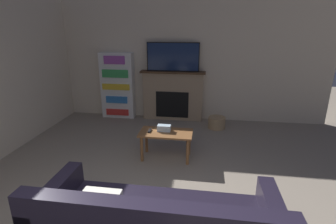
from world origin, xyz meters
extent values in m
cube|color=beige|center=(0.00, 4.82, 1.35)|extent=(6.55, 0.06, 2.70)
cube|color=tan|center=(-0.19, 4.68, 0.56)|extent=(1.38, 0.22, 1.11)
cube|color=black|center=(-0.19, 4.56, 0.39)|extent=(0.76, 0.01, 0.61)
cube|color=#4C331E|center=(-0.19, 4.66, 1.13)|extent=(1.48, 0.28, 0.04)
cube|color=black|center=(-0.19, 4.66, 1.47)|extent=(1.18, 0.03, 0.64)
cube|color=#19284C|center=(-0.19, 4.64, 1.47)|extent=(1.14, 0.01, 0.60)
cube|color=black|center=(-0.87, 0.81, 0.32)|extent=(0.16, 0.94, 0.64)
cube|color=silver|center=(-0.33, 0.71, 0.54)|extent=(0.36, 0.14, 0.28)
cube|color=brown|center=(-0.04, 2.71, 0.45)|extent=(0.87, 0.46, 0.03)
cylinder|color=brown|center=(-0.41, 2.54, 0.22)|extent=(0.05, 0.05, 0.44)
cylinder|color=brown|center=(0.33, 2.54, 0.22)|extent=(0.05, 0.05, 0.44)
cylinder|color=brown|center=(-0.41, 2.88, 0.22)|extent=(0.05, 0.05, 0.44)
cylinder|color=brown|center=(0.33, 2.88, 0.22)|extent=(0.05, 0.05, 0.44)
cube|color=silver|center=(-0.08, 2.76, 0.52)|extent=(0.22, 0.12, 0.10)
cube|color=black|center=(-0.31, 2.71, 0.48)|extent=(0.04, 0.15, 0.02)
cube|color=white|center=(-1.51, 4.66, 0.78)|extent=(0.78, 0.26, 1.55)
cube|color=red|center=(-1.51, 4.51, 0.16)|extent=(0.55, 0.03, 0.15)
cube|color=#2D70B7|center=(-1.51, 4.51, 0.47)|extent=(0.52, 0.03, 0.16)
cube|color=gold|center=(-1.51, 4.51, 0.78)|extent=(0.65, 0.03, 0.14)
cube|color=green|center=(-1.51, 4.51, 1.09)|extent=(0.62, 0.03, 0.18)
cube|color=purple|center=(-1.51, 4.51, 1.40)|extent=(0.49, 0.03, 0.18)
cylinder|color=tan|center=(0.84, 4.22, 0.12)|extent=(0.37, 0.37, 0.25)
camera|label=1|loc=(0.58, -1.22, 2.13)|focal=28.00mm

